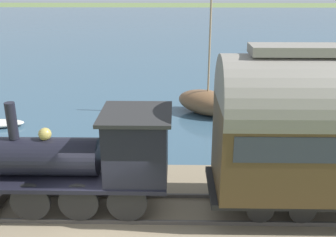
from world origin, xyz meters
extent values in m
cube|color=#38566B|center=(44.22, 0.00, 0.00)|extent=(80.00, 80.00, 0.01)
cube|color=#84755B|center=(0.96, 0.00, 0.22)|extent=(5.92, 56.00, 0.45)
cube|color=#4C4742|center=(0.25, 0.00, 0.51)|extent=(0.07, 54.88, 0.12)
cube|color=#4C4742|center=(1.68, 0.00, 0.51)|extent=(0.07, 54.88, 0.12)
cylinder|color=black|center=(0.25, -0.62, 1.13)|extent=(0.12, 1.11, 1.11)
cylinder|color=black|center=(1.68, -0.62, 1.13)|extent=(0.12, 1.11, 1.11)
cylinder|color=black|center=(0.25, 0.72, 1.13)|extent=(0.12, 1.11, 1.11)
cylinder|color=black|center=(1.68, 0.72, 1.13)|extent=(0.12, 1.11, 1.11)
cylinder|color=black|center=(0.25, 2.06, 1.13)|extent=(0.12, 1.11, 1.11)
cylinder|color=black|center=(1.68, 2.06, 1.13)|extent=(0.12, 1.11, 1.11)
cube|color=black|center=(0.96, 0.72, 1.58)|extent=(1.92, 4.87, 0.12)
cylinder|color=black|center=(0.96, 1.69, 2.18)|extent=(1.09, 2.92, 1.09)
cylinder|color=black|center=(0.96, 2.57, 3.25)|extent=(0.28, 0.28, 1.05)
sphere|color=tan|center=(0.96, 1.69, 2.87)|extent=(0.36, 0.36, 0.36)
cube|color=black|center=(0.96, -0.86, 2.53)|extent=(1.82, 1.71, 1.79)
cube|color=#282828|center=(0.96, -0.86, 3.48)|extent=(2.02, 1.95, 0.10)
cylinder|color=black|center=(0.25, -5.45, 0.95)|extent=(0.12, 0.76, 0.76)
cylinder|color=black|center=(1.68, -5.45, 0.95)|extent=(0.12, 0.76, 0.76)
cylinder|color=black|center=(0.25, -4.29, 0.95)|extent=(0.12, 0.76, 0.76)
cylinder|color=black|center=(1.68, -4.29, 0.95)|extent=(0.12, 0.76, 0.76)
ellipsoid|color=brown|center=(10.83, -3.66, 0.65)|extent=(3.39, 3.87, 1.29)
cylinder|color=#9E8460|center=(10.83, -3.66, 3.85)|extent=(0.10, 0.10, 5.11)
ellipsoid|color=silver|center=(5.77, -5.89, 0.26)|extent=(2.38, 1.89, 0.51)
camera|label=1|loc=(-9.07, -1.92, 7.03)|focal=42.00mm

